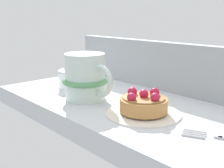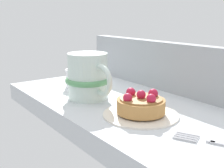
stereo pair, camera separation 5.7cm
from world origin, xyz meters
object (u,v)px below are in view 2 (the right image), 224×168
(raspberry_tart, at_px, (141,104))
(coffee_mug, at_px, (89,77))
(sugar_bowl, at_px, (78,77))

(raspberry_tart, relative_size, coffee_mug, 0.65)
(coffee_mug, distance_m, sugar_bowl, 0.12)
(coffee_mug, height_order, sugar_bowl, coffee_mug)
(coffee_mug, relative_size, sugar_bowl, 2.06)
(raspberry_tart, xyz_separation_m, sugar_bowl, (-0.26, 0.02, 0.00))
(raspberry_tart, xyz_separation_m, coffee_mug, (-0.15, -0.02, 0.03))
(sugar_bowl, bearing_deg, raspberry_tart, -3.76)
(coffee_mug, xyz_separation_m, sugar_bowl, (-0.11, 0.04, -0.02))
(raspberry_tart, bearing_deg, sugar_bowl, 176.24)
(raspberry_tart, height_order, sugar_bowl, raspberry_tart)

